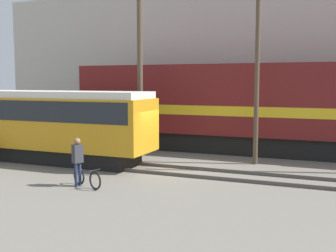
% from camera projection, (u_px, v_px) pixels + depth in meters
% --- Properties ---
extents(ground_plane, '(120.00, 120.00, 0.00)m').
position_uv_depth(ground_plane, '(154.00, 167.00, 18.44)').
color(ground_plane, slate).
extents(track_near, '(60.00, 1.50, 0.14)m').
position_uv_depth(track_near, '(149.00, 168.00, 17.92)').
color(track_near, '#47423D').
rests_on(track_near, ground).
extents(track_far, '(60.00, 1.51, 0.14)m').
position_uv_depth(track_far, '(195.00, 148.00, 23.43)').
color(track_far, '#47423D').
rests_on(track_far, ground).
extents(building_backdrop, '(31.61, 6.00, 9.68)m').
position_uv_depth(building_backdrop, '(226.00, 66.00, 28.96)').
color(building_backdrop, '#B7B2A8').
rests_on(building_backdrop, ground).
extents(freight_locomotive, '(19.99, 3.04, 5.24)m').
position_uv_depth(freight_locomotive, '(261.00, 107.00, 21.80)').
color(freight_locomotive, black).
rests_on(freight_locomotive, ground).
extents(streetcar, '(12.32, 2.54, 3.31)m').
position_uv_depth(streetcar, '(31.00, 120.00, 20.10)').
color(streetcar, black).
rests_on(streetcar, ground).
extents(bicycle, '(1.53, 0.71, 0.71)m').
position_uv_depth(bicycle, '(87.00, 178.00, 14.93)').
color(bicycle, black).
rests_on(bicycle, ground).
extents(person, '(0.34, 0.42, 1.75)m').
position_uv_depth(person, '(78.00, 157.00, 14.99)').
color(person, '#232D4C').
rests_on(person, ground).
extents(utility_pole_left, '(0.28, 0.28, 8.15)m').
position_uv_depth(utility_pole_left, '(140.00, 75.00, 20.97)').
color(utility_pole_left, '#4C3D2D').
rests_on(utility_pole_left, ground).
extents(utility_pole_center, '(0.21, 0.21, 7.91)m').
position_uv_depth(utility_pole_center, '(257.00, 77.00, 18.77)').
color(utility_pole_center, '#4C3D2D').
rests_on(utility_pole_center, ground).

